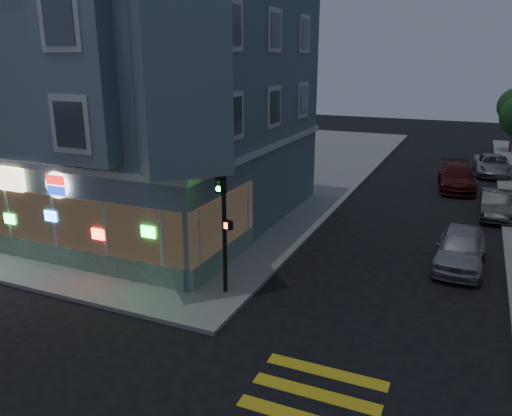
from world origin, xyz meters
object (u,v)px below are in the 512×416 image
Objects in this scene: parked_car_a at (461,248)px; parked_car_d at (493,165)px; parked_car_c at (457,177)px; parked_car_b at (496,204)px; traffic_signal at (223,207)px.

parked_car_d is at bearing 87.83° from parked_car_a.
parked_car_c reaches higher than parked_car_d.
parked_car_d reaches higher than parked_car_b.
traffic_signal reaches higher than parked_car_c.
parked_car_a reaches higher than parked_car_d.
parked_car_a is 7.65m from parked_car_b.
parked_car_d is at bearing 92.58° from traffic_signal.
parked_car_c is 19.98m from traffic_signal.
parked_car_a reaches higher than parked_car_c.
parked_car_b is 16.23m from traffic_signal.
parked_car_c is at bearing 95.47° from parked_car_a.
parked_car_a is 0.86× the size of parked_car_c.
parked_car_b is 0.82× the size of parked_car_d.
parked_car_a is 1.09× the size of parked_car_b.
traffic_signal is at bearing -122.90° from parked_car_b.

